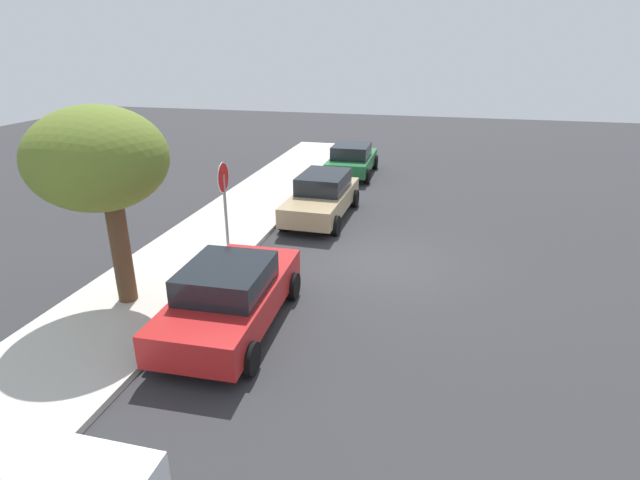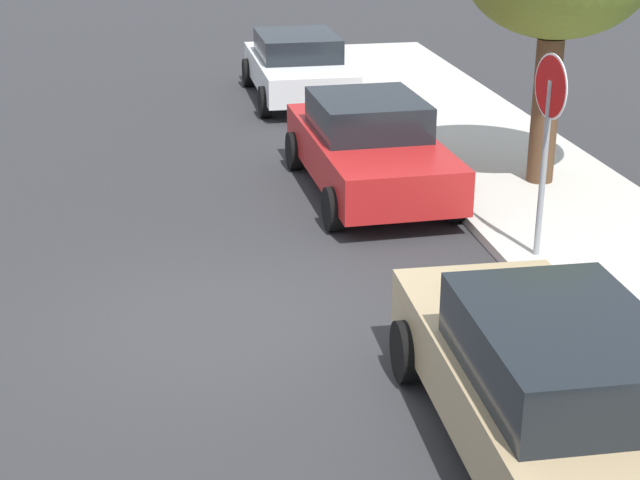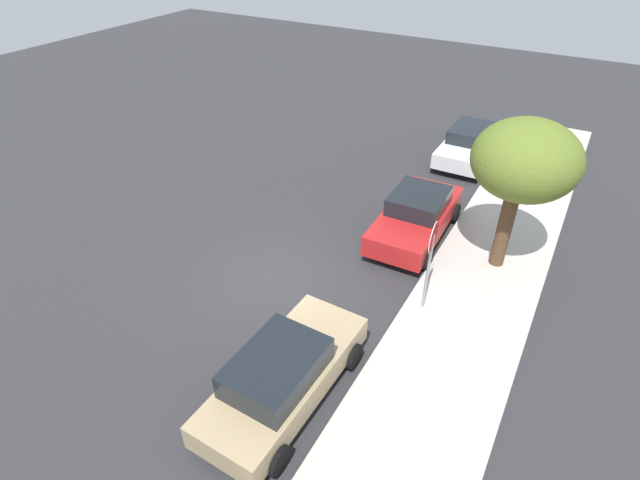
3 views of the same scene
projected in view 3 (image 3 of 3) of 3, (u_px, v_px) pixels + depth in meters
name	position (u px, v px, depth m)	size (l,w,h in m)	color
ground_plane	(272.00, 279.00, 14.48)	(60.00, 60.00, 0.00)	#2D2D30
sidewalk_curb	(451.00, 345.00, 12.27)	(32.00, 3.12, 0.14)	beige
stop_sign	(431.00, 252.00, 12.32)	(0.82, 0.09, 2.78)	gray
parked_car_red	(416.00, 215.00, 15.91)	(4.42, 2.15, 1.51)	red
parked_car_tan	(283.00, 375.00, 10.65)	(4.51, 2.03, 1.50)	tan
parked_car_white	(471.00, 143.00, 20.53)	(4.23, 2.11, 1.40)	white
street_tree_near_corner	(525.00, 162.00, 13.10)	(2.86, 2.86, 4.54)	#513823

